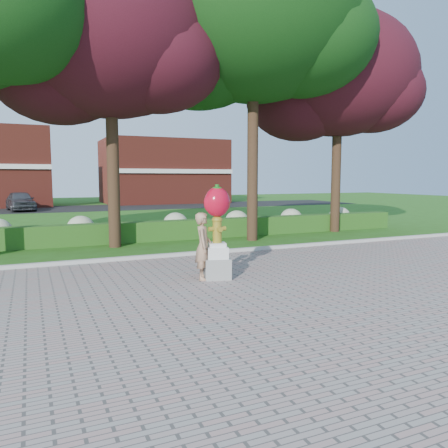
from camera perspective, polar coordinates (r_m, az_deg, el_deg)
name	(u,v)px	position (r m, az deg, el deg)	size (l,w,h in m)	color
ground	(232,275)	(11.71, 1.02, -6.61)	(100.00, 100.00, 0.00)	#265114
walkway	(324,317)	(8.38, 12.94, -11.80)	(40.00, 14.00, 0.04)	gray
curb	(193,254)	(14.42, -4.05, -3.92)	(40.00, 0.18, 0.15)	#ADADA5
lawn_hedge	(160,231)	(18.14, -8.39, -0.87)	(24.00, 0.70, 0.80)	#244C15
hydrangea_row	(166,224)	(19.24, -7.56, -0.02)	(20.10, 1.10, 0.99)	#9CA77F
street	(92,208)	(38.74, -16.82, 2.01)	(50.00, 8.00, 0.02)	black
building_right	(163,172)	(46.18, -7.95, 6.78)	(12.00, 8.00, 6.40)	maroon
tree_mid_left	(106,44)	(17.32, -15.10, 21.71)	(8.25, 7.04, 10.69)	black
tree_mid_right	(250,23)	(18.94, 3.37, 24.71)	(9.75, 8.32, 12.64)	black
tree_far_right	(336,83)	(21.94, 14.39, 17.44)	(7.88, 6.72, 10.21)	black
hydrant_sculpture	(217,229)	(10.91, -0.90, -0.67)	(0.78, 0.78, 2.36)	gray
woman	(203,246)	(10.88, -2.74, -2.89)	(0.61, 0.40, 1.68)	#A67C5E
parked_car	(20,201)	(37.45, -25.05, 2.76)	(1.81, 4.49, 1.53)	#3C3E44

